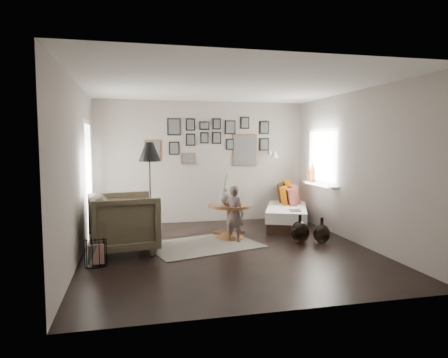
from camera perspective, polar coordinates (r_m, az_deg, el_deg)
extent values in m
plane|color=black|center=(6.51, 0.57, -10.09)|extent=(4.80, 4.80, 0.00)
plane|color=gray|center=(8.64, -3.15, 2.44)|extent=(4.50, 0.00, 4.50)
plane|color=gray|center=(4.01, 8.62, -0.87)|extent=(4.50, 0.00, 4.50)
plane|color=gray|center=(6.17, -20.19, 1.00)|extent=(0.00, 4.80, 4.80)
plane|color=gray|center=(7.16, 18.37, 1.60)|extent=(0.00, 4.80, 4.80)
plane|color=white|center=(6.34, 0.59, 13.20)|extent=(4.80, 4.80, 0.00)
plane|color=white|center=(7.38, -18.85, -0.27)|extent=(0.00, 2.14, 2.14)
plane|color=white|center=(7.38, -18.85, -0.27)|extent=(0.00, 1.88, 1.88)
plane|color=white|center=(7.38, -18.85, -0.27)|extent=(0.00, 1.93, 1.93)
plane|color=white|center=(8.20, 13.95, 3.19)|extent=(0.00, 1.30, 1.30)
plane|color=white|center=(8.20, 13.95, 3.19)|extent=(0.00, 1.14, 1.14)
cube|color=white|center=(8.21, 13.49, -0.79)|extent=(0.15, 1.32, 0.04)
cylinder|color=#8C4C14|center=(8.51, 12.47, 0.52)|extent=(0.10, 0.10, 0.28)
cylinder|color=#8C4C14|center=(8.66, 11.98, 0.42)|extent=(0.08, 0.08, 0.22)
cube|color=brown|center=(8.50, -10.15, 4.00)|extent=(0.35, 0.03, 0.45)
cube|color=black|center=(8.49, -10.14, 4.00)|extent=(0.30, 0.01, 0.40)
cube|color=black|center=(8.54, -7.16, 7.41)|extent=(0.28, 0.03, 0.36)
cube|color=black|center=(8.52, -7.15, 7.41)|extent=(0.23, 0.01, 0.31)
cube|color=black|center=(8.54, -7.12, 4.39)|extent=(0.22, 0.03, 0.28)
cube|color=black|center=(8.52, -7.11, 4.38)|extent=(0.17, 0.01, 0.23)
cube|color=black|center=(8.59, -4.82, 7.75)|extent=(0.20, 0.03, 0.26)
cube|color=black|center=(8.57, -4.80, 7.76)|extent=(0.15, 0.01, 0.21)
cube|color=black|center=(8.58, -4.80, 5.61)|extent=(0.20, 0.03, 0.26)
cube|color=black|center=(8.56, -4.78, 5.62)|extent=(0.15, 0.01, 0.21)
cube|color=black|center=(8.63, -2.83, 7.62)|extent=(0.22, 0.03, 0.18)
cube|color=black|center=(8.62, -2.81, 7.62)|extent=(0.17, 0.01, 0.13)
cube|color=black|center=(8.63, -2.82, 5.89)|extent=(0.18, 0.03, 0.24)
cube|color=black|center=(8.61, -2.80, 5.89)|extent=(0.13, 0.01, 0.19)
cube|color=black|center=(8.69, -1.06, 7.87)|extent=(0.18, 0.03, 0.24)
cube|color=black|center=(8.67, -1.03, 7.88)|extent=(0.13, 0.01, 0.19)
cube|color=black|center=(8.68, -1.06, 5.89)|extent=(0.20, 0.03, 0.26)
cube|color=black|center=(8.66, -1.03, 5.89)|extent=(0.15, 0.01, 0.21)
cube|color=black|center=(8.75, 0.88, 7.39)|extent=(0.24, 0.03, 0.30)
cube|color=black|center=(8.73, 0.91, 7.40)|extent=(0.19, 0.01, 0.25)
cube|color=black|center=(8.74, 0.88, 4.97)|extent=(0.18, 0.03, 0.24)
cube|color=black|center=(8.73, 0.91, 4.97)|extent=(0.13, 0.01, 0.19)
cube|color=brown|center=(8.83, 2.96, 4.12)|extent=(0.55, 0.03, 0.70)
cube|color=black|center=(8.81, 2.99, 4.12)|extent=(0.50, 0.01, 0.65)
cube|color=black|center=(8.84, 2.98, 8.01)|extent=(0.20, 0.03, 0.26)
cube|color=black|center=(8.82, 3.01, 8.02)|extent=(0.15, 0.01, 0.21)
cube|color=black|center=(8.97, 5.77, 7.32)|extent=(0.22, 0.03, 0.28)
cube|color=black|center=(8.95, 5.80, 7.32)|extent=(0.17, 0.01, 0.23)
cube|color=black|center=(8.96, 5.74, 4.95)|extent=(0.22, 0.03, 0.28)
cube|color=black|center=(8.95, 5.78, 4.95)|extent=(0.17, 0.01, 0.23)
cube|color=brown|center=(8.58, -5.11, 2.94)|extent=(0.30, 0.03, 0.24)
cube|color=black|center=(8.56, -5.09, 2.93)|extent=(0.25, 0.01, 0.19)
cube|color=white|center=(9.00, 6.67, 3.80)|extent=(0.06, 0.04, 0.10)
cylinder|color=white|center=(8.89, 6.93, 3.90)|extent=(0.02, 0.24, 0.02)
cone|color=white|center=(8.77, 7.22, 3.49)|extent=(0.18, 0.18, 0.14)
cube|color=#BBB3A4|center=(6.79, -2.98, -9.40)|extent=(2.06, 1.70, 0.01)
cone|color=brown|center=(7.28, 0.87, -7.99)|extent=(0.58, 0.58, 0.11)
cylinder|color=brown|center=(7.22, 0.87, -6.00)|extent=(0.12, 0.12, 0.45)
cylinder|color=brown|center=(7.18, 0.88, -3.84)|extent=(0.78, 0.78, 0.04)
ellipsoid|color=black|center=(7.15, 0.22, -2.69)|extent=(0.22, 0.22, 0.24)
cylinder|color=black|center=(7.14, 0.22, -1.54)|extent=(0.07, 0.07, 0.04)
cylinder|color=black|center=(7.20, 1.73, -3.54)|extent=(0.13, 0.13, 0.02)
cube|color=black|center=(8.44, 8.93, -5.91)|extent=(1.32, 1.86, 0.20)
cube|color=white|center=(8.40, 8.95, -4.59)|extent=(1.40, 1.93, 0.22)
cube|color=#B45A0A|center=(9.01, 7.42, -1.77)|extent=(0.33, 0.54, 0.50)
cube|color=#342010|center=(8.88, 6.86, -2.04)|extent=(0.39, 0.49, 0.45)
cube|color=maroon|center=(8.83, 8.60, -2.16)|extent=(0.23, 0.45, 0.43)
cube|color=#B45A0A|center=(8.65, 7.80, -2.37)|extent=(0.36, 0.46, 0.41)
cube|color=maroon|center=(8.56, 9.08, -2.59)|extent=(0.25, 0.41, 0.38)
cube|color=black|center=(7.86, 10.11, -4.43)|extent=(0.25, 0.31, 0.01)
imported|color=brown|center=(6.51, -14.10, -6.06)|extent=(1.16, 1.13, 0.93)
cube|color=beige|center=(6.55, -13.83, -5.84)|extent=(0.47, 0.48, 0.19)
cylinder|color=black|center=(7.52, -10.40, -7.97)|extent=(0.27, 0.27, 0.03)
cylinder|color=black|center=(7.38, -10.50, -2.27)|extent=(0.02, 0.02, 1.54)
cone|color=black|center=(7.32, -10.60, 3.84)|extent=(0.40, 0.40, 0.35)
cube|color=black|center=(5.96, -17.88, -10.17)|extent=(0.22, 0.17, 0.28)
cube|color=beige|center=(5.94, -17.63, -10.21)|extent=(0.20, 0.08, 0.28)
ellipsoid|color=black|center=(7.04, 10.77, -7.44)|extent=(0.33, 0.33, 0.38)
cylinder|color=black|center=(6.99, 10.81, -5.48)|extent=(0.05, 0.05, 0.12)
ellipsoid|color=black|center=(7.08, 13.78, -7.60)|extent=(0.29, 0.29, 0.33)
cylinder|color=black|center=(7.04, 13.82, -5.83)|extent=(0.05, 0.05, 0.12)
imported|color=brown|center=(6.95, 1.49, -4.96)|extent=(0.42, 0.42, 0.98)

